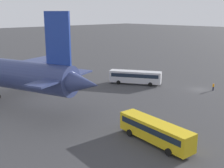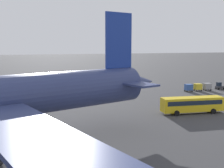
# 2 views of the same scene
# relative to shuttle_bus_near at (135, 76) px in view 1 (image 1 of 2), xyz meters

# --- Properties ---
(ground_plane) EXTENTS (600.00, 600.00, 0.00)m
(ground_plane) POSITION_rel_shuttle_bus_near_xyz_m (-13.91, -6.79, -1.99)
(ground_plane) COLOR #38383A
(shuttle_bus_near) EXTENTS (12.37, 8.83, 3.33)m
(shuttle_bus_near) POSITION_rel_shuttle_bus_near_xyz_m (0.00, 0.00, 0.00)
(shuttle_bus_near) COLOR silver
(shuttle_bus_near) RESTS_ON ground
(shuttle_bus_far) EXTENTS (12.12, 3.98, 3.06)m
(shuttle_bus_far) POSITION_rel_shuttle_bus_near_xyz_m (-23.49, 23.01, -0.15)
(shuttle_bus_far) COLOR gold
(shuttle_bus_far) RESTS_ON ground
(worker_person) EXTENTS (0.38, 0.38, 1.74)m
(worker_person) POSITION_rel_shuttle_bus_near_xyz_m (-16.60, -8.34, -1.12)
(worker_person) COLOR #1E1E2D
(worker_person) RESTS_ON ground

